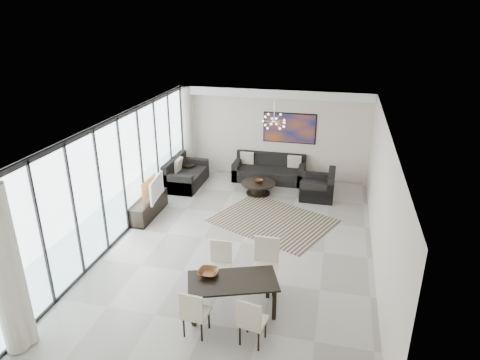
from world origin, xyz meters
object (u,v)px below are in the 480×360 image
(tv_console, at_px, (148,207))
(sofa_main, at_px, (269,172))
(coffee_table, at_px, (258,187))
(television, at_px, (153,188))
(dining_table, at_px, (233,284))

(tv_console, bearing_deg, sofa_main, 50.15)
(coffee_table, xyz_separation_m, television, (-2.42, -2.07, 0.60))
(television, distance_m, dining_table, 4.44)
(dining_table, bearing_deg, television, 132.42)
(sofa_main, bearing_deg, coffee_table, -96.63)
(television, bearing_deg, sofa_main, -45.32)
(tv_console, bearing_deg, dining_table, -45.89)
(tv_console, xyz_separation_m, television, (0.16, 0.02, 0.55))
(sofa_main, distance_m, tv_console, 4.23)
(coffee_table, xyz_separation_m, sofa_main, (0.13, 1.16, 0.08))
(coffee_table, distance_m, tv_console, 3.32)
(coffee_table, relative_size, tv_console, 0.64)
(coffee_table, relative_size, dining_table, 0.57)
(television, relative_size, dining_table, 0.59)
(television, bearing_deg, coffee_table, -56.42)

